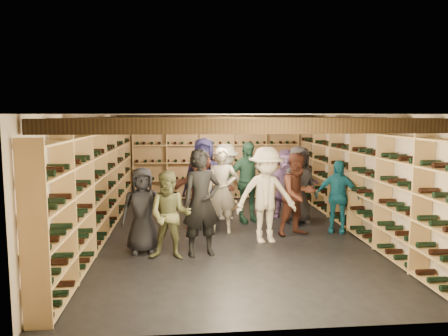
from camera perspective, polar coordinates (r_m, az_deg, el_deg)
ground at (r=8.93m, az=0.91°, el=-8.60°), size 8.00×8.00×0.00m
walls at (r=8.68m, az=0.92°, el=-0.95°), size 5.52×8.02×2.40m
ceiling at (r=8.60m, az=0.94°, el=6.99°), size 5.50×8.00×0.01m
ceiling_joists at (r=8.60m, az=0.94°, el=6.06°), size 5.40×7.12×0.18m
wine_rack_left at (r=8.81m, az=-15.95°, el=-1.93°), size 0.32×7.50×2.15m
wine_rack_right at (r=9.33m, az=16.82°, el=-1.47°), size 0.32×7.50×2.15m
wine_rack_back at (r=12.49m, az=-0.96°, el=0.88°), size 4.70×0.30×2.15m
crate_stack_left at (r=10.99m, az=-0.21°, el=-3.83°), size 0.59×0.50×0.68m
crate_stack_right at (r=11.34m, az=-0.75°, el=-3.49°), size 0.53×0.38×0.68m
crate_loose at (r=11.31m, az=0.45°, el=-4.84°), size 0.52×0.36×0.17m
person_0 at (r=7.74m, az=-10.60°, el=-5.43°), size 0.77×0.54×1.50m
person_1 at (r=7.42m, az=-2.96°, el=-4.57°), size 0.76×0.60×1.82m
person_2 at (r=7.31m, az=-7.07°, el=-6.17°), size 0.80×0.67×1.48m
person_3 at (r=8.22m, az=5.52°, el=-3.54°), size 1.23×0.80×1.80m
person_4 at (r=9.22m, az=14.57°, el=-3.60°), size 0.94×0.69×1.48m
person_5 at (r=9.22m, az=-3.07°, el=-2.83°), size 1.61×0.99×1.66m
person_6 at (r=9.74m, az=-2.64°, el=-1.60°), size 1.04×0.80×1.90m
person_7 at (r=8.88m, az=-0.29°, el=-2.92°), size 0.68×0.48×1.74m
person_8 at (r=8.79m, az=9.60°, el=-3.42°), size 0.97×0.87×1.65m
person_9 at (r=10.01m, az=0.15°, el=-1.83°), size 1.26×0.94×1.73m
person_10 at (r=9.77m, az=3.02°, el=-1.85°), size 1.14×0.74×1.80m
person_11 at (r=10.25m, az=8.07°, el=-2.04°), size 1.55×0.71×1.61m
person_12 at (r=9.77m, az=9.72°, el=-2.19°), size 0.93×0.70×1.72m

